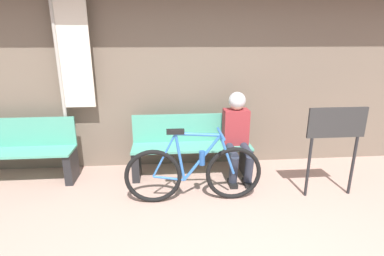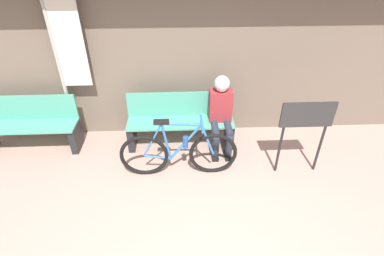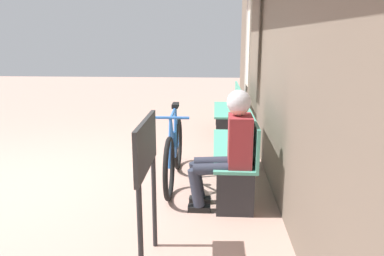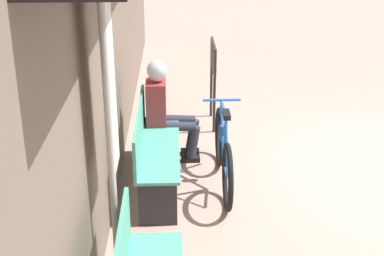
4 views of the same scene
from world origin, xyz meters
The scene contains 8 objects.
ground_plane centered at (0.00, 0.00, 0.00)m, with size 24.00×24.00×0.00m, color tan.
storefront_wall centered at (0.00, 2.80, 1.66)m, with size 12.00×0.56×3.20m.
park_bench_near centered at (-0.27, 2.37, 0.40)m, with size 1.64×0.42×0.85m.
bicycle centered at (-0.31, 1.65, 0.36)m, with size 1.62×0.40×0.90m.
person_seated centered at (0.34, 2.26, 0.68)m, with size 0.34×0.61×1.19m.
park_bench_far centered at (-2.59, 2.37, 0.39)m, with size 1.46×0.42×0.85m.
banner_pole centered at (-1.85, 2.59, 1.51)m, with size 0.45×0.05×2.39m.
signboard centered at (1.37, 1.64, 0.82)m, with size 0.70×0.04×1.12m.
Camera 3 is at (3.81, 2.11, 1.66)m, focal length 35.00 mm.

